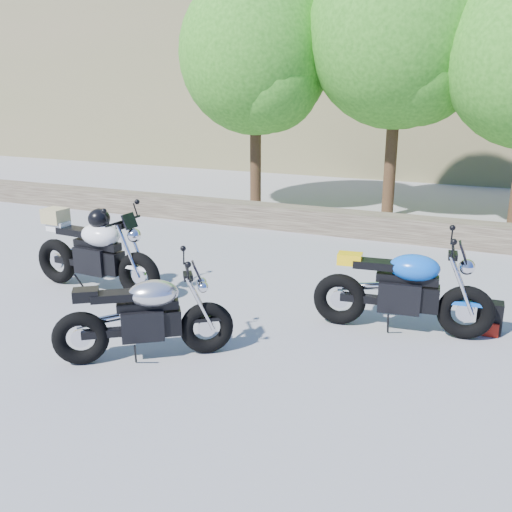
# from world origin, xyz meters

# --- Properties ---
(ground) EXTENTS (90.00, 90.00, 0.00)m
(ground) POSITION_xyz_m (0.00, 0.00, 0.00)
(ground) COLOR gray
(ground) RESTS_ON ground
(stone_wall) EXTENTS (22.00, 0.55, 0.50)m
(stone_wall) POSITION_xyz_m (0.00, 5.50, 0.25)
(stone_wall) COLOR #45392E
(stone_wall) RESTS_ON ground
(tree_decid_left) EXTENTS (3.67, 3.67, 5.62)m
(tree_decid_left) POSITION_xyz_m (-2.39, 7.14, 3.63)
(tree_decid_left) COLOR #382314
(tree_decid_left) RESTS_ON ground
(tree_decid_mid) EXTENTS (4.08, 4.08, 6.24)m
(tree_decid_mid) POSITION_xyz_m (0.91, 7.54, 4.04)
(tree_decid_mid) COLOR #382314
(tree_decid_mid) RESTS_ON ground
(silver_bike) EXTENTS (1.79, 1.32, 1.04)m
(silver_bike) POSITION_xyz_m (-0.31, -1.01, 0.51)
(silver_bike) COLOR black
(silver_bike) RESTS_ON ground
(white_bike) EXTENTS (2.37, 0.75, 1.31)m
(white_bike) POSITION_xyz_m (-2.31, 0.60, 0.64)
(white_bike) COLOR black
(white_bike) RESTS_ON ground
(blue_bike) EXTENTS (2.28, 0.72, 1.14)m
(blue_bike) POSITION_xyz_m (2.27, 0.94, 0.56)
(blue_bike) COLOR black
(blue_bike) RESTS_ON ground
(backpack) EXTENTS (0.32, 0.28, 0.42)m
(backpack) POSITION_xyz_m (3.32, 1.32, 0.20)
(backpack) COLOR black
(backpack) RESTS_ON ground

